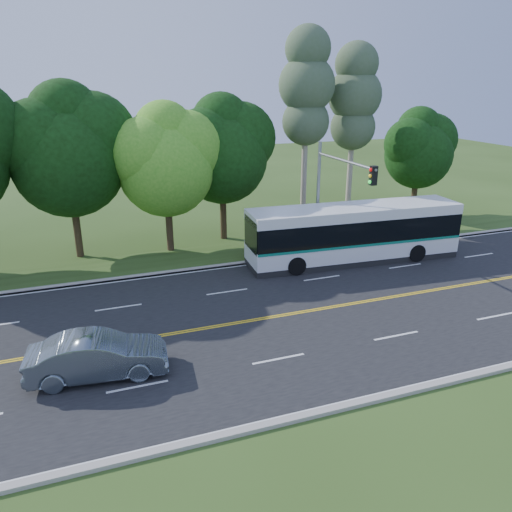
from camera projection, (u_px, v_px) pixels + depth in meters
name	position (u px, v px, depth m)	size (l,w,h in m)	color
ground	(260.00, 319.00, 23.01)	(120.00, 120.00, 0.00)	#2E4818
road	(260.00, 319.00, 23.00)	(60.00, 14.00, 0.02)	black
curb_north	(217.00, 266.00, 29.30)	(60.00, 0.30, 0.15)	#A39D93
curb_south	(334.00, 409.00, 16.66)	(60.00, 0.30, 0.15)	#A39D93
grass_verge	(209.00, 257.00, 30.95)	(60.00, 4.00, 0.10)	#2E4818
lane_markings	(258.00, 319.00, 22.97)	(57.60, 13.82, 0.00)	gold
tree_row	(108.00, 145.00, 29.80)	(44.70, 9.10, 13.84)	#322116
bougainvillea_hedge	(319.00, 238.00, 32.29)	(9.50, 2.25, 1.50)	maroon
traffic_signal	(334.00, 187.00, 28.31)	(0.42, 6.10, 7.00)	gray
transit_bus	(354.00, 234.00, 29.87)	(13.04, 3.60, 3.37)	white
sedan	(98.00, 356.00, 18.36)	(1.76, 5.04, 1.66)	slate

